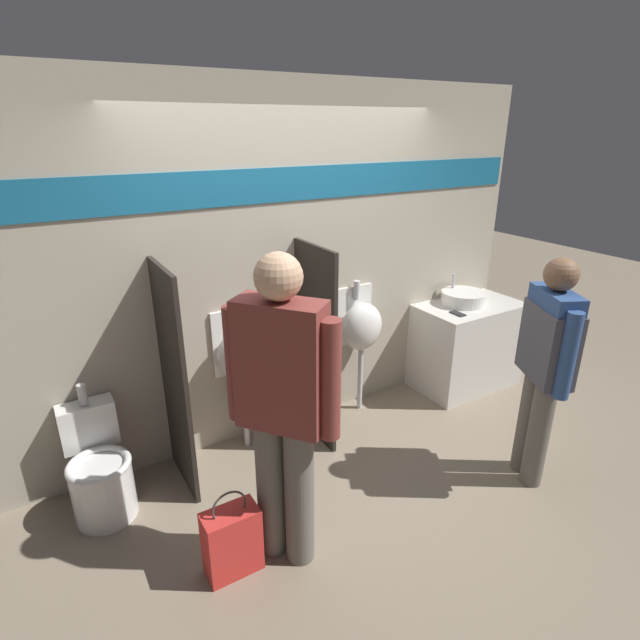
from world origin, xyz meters
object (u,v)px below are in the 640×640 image
(person_with_lanyard, at_px, (282,405))
(shopping_bag, at_px, (232,541))
(cell_phone, at_px, (458,314))
(person_in_vest, at_px, (546,358))
(sink_basin, at_px, (463,298))
(urinal_far, at_px, (361,326))
(toilet, at_px, (100,474))
(urinal_near_counter, at_px, (241,355))

(person_with_lanyard, bearing_deg, shopping_bag, 44.29)
(cell_phone, xyz_separation_m, person_in_vest, (-0.34, -1.11, 0.11))
(sink_basin, bearing_deg, cell_phone, -144.07)
(cell_phone, bearing_deg, urinal_far, 161.30)
(sink_basin, distance_m, urinal_far, 1.09)
(cell_phone, distance_m, person_with_lanyard, 2.31)
(sink_basin, bearing_deg, toilet, -178.69)
(person_with_lanyard, height_order, shopping_bag, person_with_lanyard)
(urinal_near_counter, height_order, toilet, urinal_near_counter)
(person_with_lanyard, bearing_deg, urinal_far, -87.83)
(urinal_near_counter, relative_size, toilet, 1.39)
(cell_phone, relative_size, urinal_far, 0.12)
(person_in_vest, bearing_deg, cell_phone, 10.74)
(sink_basin, height_order, person_with_lanyard, person_with_lanyard)
(person_in_vest, distance_m, shopping_bag, 2.27)
(sink_basin, relative_size, person_with_lanyard, 0.22)
(cell_phone, relative_size, shopping_bag, 0.26)
(toilet, relative_size, person_with_lanyard, 0.46)
(urinal_far, bearing_deg, cell_phone, -18.70)
(sink_basin, xyz_separation_m, person_with_lanyard, (-2.39, -1.01, 0.13))
(person_with_lanyard, bearing_deg, toilet, 4.50)
(urinal_far, height_order, shopping_bag, urinal_far)
(urinal_near_counter, relative_size, shopping_bag, 2.13)
(shopping_bag, bearing_deg, person_with_lanyard, -7.56)
(cell_phone, xyz_separation_m, toilet, (-3.01, 0.10, -0.54))
(urinal_near_counter, xyz_separation_m, toilet, (-1.09, -0.18, -0.50))
(urinal_far, bearing_deg, person_with_lanyard, -139.67)
(person_with_lanyard, bearing_deg, cell_phone, -107.05)
(sink_basin, height_order, urinal_far, urinal_far)
(urinal_far, bearing_deg, sink_basin, -5.66)
(urinal_far, height_order, toilet, urinal_far)
(sink_basin, xyz_separation_m, cell_phone, (-0.24, -0.18, -0.05))
(sink_basin, xyz_separation_m, shopping_bag, (-2.71, -0.96, -0.67))
(toilet, bearing_deg, urinal_far, 4.77)
(cell_phone, distance_m, urinal_near_counter, 1.94)
(cell_phone, distance_m, person_in_vest, 1.16)
(urinal_far, relative_size, person_in_vest, 0.72)
(urinal_far, distance_m, person_with_lanyard, 1.73)
(sink_basin, height_order, shopping_bag, sink_basin)
(person_with_lanyard, bearing_deg, sink_basin, -105.36)
(cell_phone, height_order, toilet, toilet)
(urinal_near_counter, relative_size, person_with_lanyard, 0.64)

